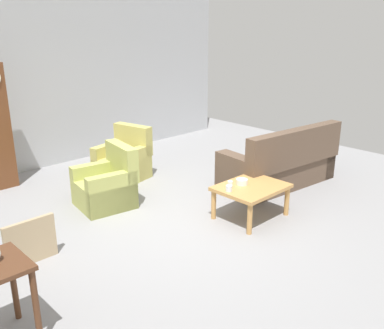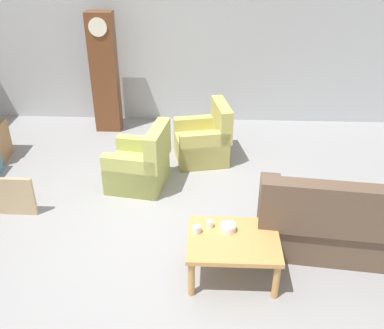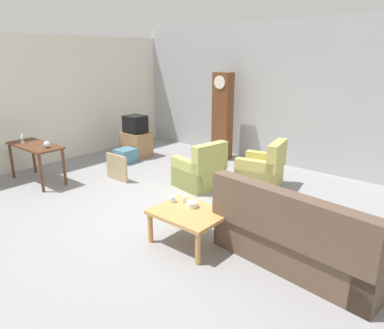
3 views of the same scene
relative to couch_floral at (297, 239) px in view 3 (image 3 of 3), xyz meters
The scene contains 19 objects.
ground_plane 2.18m from the couch_floral, behind, with size 10.40×10.40×0.00m, color gray.
garage_door_wall 4.53m from the couch_floral, 119.40° to the left, with size 8.40×0.16×3.20m, color #ADAFB5.
pegboard_wall_left 6.46m from the couch_floral, behind, with size 0.12×6.40×2.88m, color silver.
couch_floral is the anchor object (origin of this frame).
armchair_olive_near 2.91m from the couch_floral, 152.96° to the left, with size 0.90×0.87×0.92m.
armchair_olive_far 2.74m from the couch_floral, 128.60° to the left, with size 0.93×0.91×0.92m.
coffee_table_wood 1.42m from the couch_floral, 161.86° to the right, with size 0.96×0.76×0.48m.
console_table_dark 5.32m from the couch_floral, behind, with size 1.30×0.56×0.77m.
grandfather_clock 4.76m from the couch_floral, 136.99° to the left, with size 0.44×0.30×2.07m.
tv_stand_cabinet 5.55m from the couch_floral, 159.13° to the left, with size 0.68×0.52×0.61m, color #997047.
tv_crt 5.56m from the couch_floral, 159.13° to the left, with size 0.48×0.44×0.42m, color black.
framed_picture_leaning 4.18m from the couch_floral, behind, with size 0.60×0.05×0.54m, color tan.
storage_box_blue 5.19m from the couch_floral, 163.64° to the left, with size 0.40×0.45×0.33m, color teal.
glass_dome_cloche 4.91m from the couch_floral, behind, with size 0.13×0.13×0.13m, color silver.
cup_white_porcelain 1.63m from the couch_floral, behind, with size 0.07×0.07×0.09m, color white.
cup_blue_rimmed 1.78m from the couch_floral, 168.26° to the right, with size 0.08×0.08×0.08m, color silver.
bowl_white_stacked 1.45m from the couch_floral, 167.40° to the right, with size 0.16×0.16×0.08m, color white.
wine_glass_tall 5.84m from the couch_floral, behind, with size 0.07×0.07×0.17m.
wine_glass_mid 5.64m from the couch_floral, behind, with size 0.08×0.08×0.21m.
Camera 3 is at (3.70, -4.01, 2.54)m, focal length 33.89 mm.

